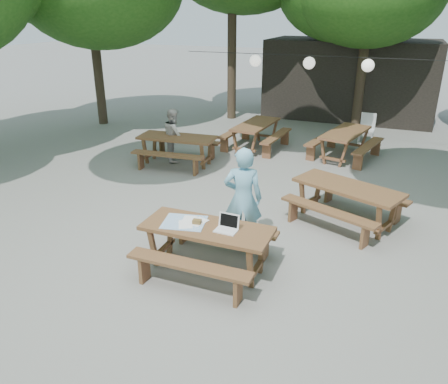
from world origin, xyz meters
TOP-DOWN VIEW (x-y plane):
  - ground at (0.00, 0.00)m, footprint 80.00×80.00m
  - pavilion at (0.50, 10.50)m, footprint 6.00×3.00m
  - main_picnic_table at (-0.12, -1.39)m, footprint 2.00×1.58m
  - picnic_table_nw at (-2.92, 3.00)m, footprint 2.06×1.73m
  - picnic_table_ne at (1.66, 1.12)m, footprint 2.35×2.18m
  - picnic_table_far_w at (-1.45, 5.11)m, footprint 1.73×2.06m
  - picnic_table_far_e at (1.10, 5.16)m, footprint 1.96×2.20m
  - woman at (0.14, -0.47)m, footprint 0.74×0.59m
  - second_person at (-3.12, 3.22)m, footprint 0.82×0.87m
  - plastic_chair at (1.53, 6.87)m, footprint 0.45×0.45m
  - laptop at (0.21, -1.36)m, footprint 0.34×0.27m
  - tabletop_clutter at (-0.46, -1.38)m, footprint 0.75×0.67m
  - paper_lanterns at (-0.19, 6.00)m, footprint 9.00×0.34m

SIDE VIEW (x-z plane):
  - ground at x=0.00m, z-range 0.00..0.00m
  - plastic_chair at x=1.53m, z-range -0.19..0.71m
  - main_picnic_table at x=-0.12m, z-range 0.01..0.76m
  - picnic_table_nw at x=-2.92m, z-range 0.01..0.76m
  - picnic_table_ne at x=1.66m, z-range 0.01..0.76m
  - picnic_table_far_w at x=-1.45m, z-range 0.01..0.76m
  - picnic_table_far_e at x=1.10m, z-range 0.01..0.76m
  - second_person at x=-3.12m, z-range 0.00..1.42m
  - tabletop_clutter at x=-0.46m, z-range 0.72..0.80m
  - laptop at x=0.21m, z-range 0.69..0.93m
  - woman at x=0.14m, z-range 0.00..1.77m
  - pavilion at x=0.50m, z-range 0.00..2.80m
  - paper_lanterns at x=-0.19m, z-range 2.21..2.59m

